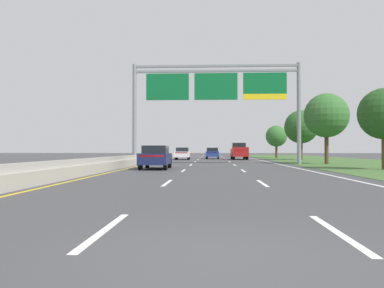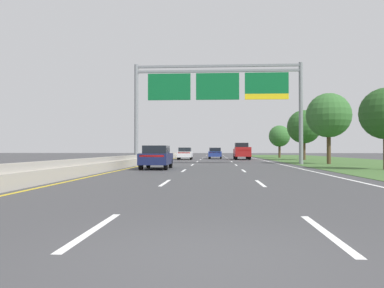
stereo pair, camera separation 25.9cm
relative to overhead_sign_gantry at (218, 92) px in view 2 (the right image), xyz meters
The scene contains 12 objects.
ground_plane 8.06m from the overhead_sign_gantry, 93.57° to the left, with size 220.00×220.00×0.00m, color #3D3D3F.
lane_striping 7.79m from the overhead_sign_gantry, 93.94° to the left, with size 11.96×106.00×0.01m.
grass_verge_right 15.84m from the overhead_sign_gantry, 19.41° to the left, with size 14.00×110.00×0.02m, color #3D602D.
median_barrier_concrete 10.39m from the overhead_sign_gantry, 145.12° to the left, with size 0.60×110.00×0.85m.
overhead_sign_gantry is the anchor object (origin of this frame).
pickup_truck_red 17.92m from the overhead_sign_gantry, 79.01° to the left, with size 2.03×5.41×2.20m.
car_white_left_lane_sedan 17.40m from the overhead_sign_gantry, 104.63° to the left, with size 1.91×4.44×1.57m.
car_navy_left_lane_sedan 11.18m from the overhead_sign_gantry, 115.50° to the right, with size 1.88×4.42×1.57m.
car_blue_centre_lane_sedan 21.39m from the overhead_sign_gantry, 90.65° to the left, with size 1.89×4.43×1.57m.
roadside_tree_mid 10.25m from the overhead_sign_gantry, ahead, with size 4.00×4.00×6.40m.
roadside_tree_far 18.72m from the overhead_sign_gantry, 53.95° to the left, with size 4.21×4.21×6.29m.
roadside_tree_distant 29.99m from the overhead_sign_gantry, 70.45° to the left, with size 3.39×3.39×5.17m.
Camera 2 is at (0.13, -4.76, 1.30)m, focal length 36.67 mm.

